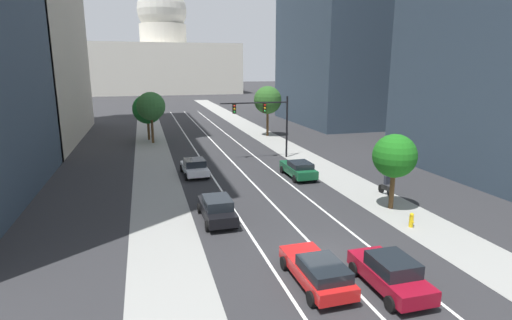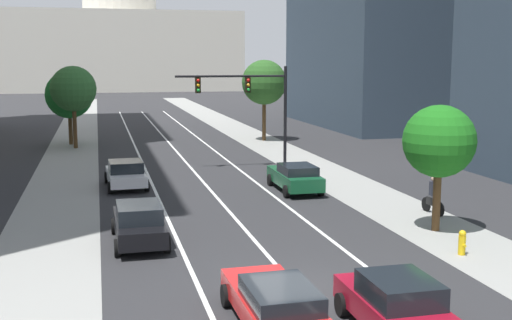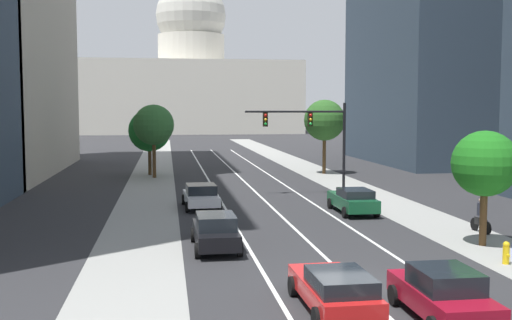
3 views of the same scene
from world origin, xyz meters
name	(u,v)px [view 3 (image 3 of 3)]	position (x,y,z in m)	size (l,w,h in m)	color
ground_plane	(233,170)	(0.00, 40.00, 0.00)	(400.00, 400.00, 0.00)	#2B2B2D
sidewalk_left	(152,177)	(-7.68, 35.00, 0.01)	(3.85, 130.00, 0.01)	gray
sidewalk_right	(322,175)	(7.68, 35.00, 0.01)	(3.85, 130.00, 0.01)	gray
lane_stripe_left	(215,191)	(-2.88, 25.00, 0.01)	(0.16, 90.00, 0.01)	white
lane_stripe_center	(254,190)	(0.00, 25.00, 0.01)	(0.16, 90.00, 0.01)	white
lane_stripe_right	(292,190)	(2.88, 25.00, 0.01)	(0.16, 90.00, 0.01)	white
office_tower_far_right	(468,26)	(27.30, 46.32, 15.27)	(22.13, 24.33, 30.48)	#334251
capitol_building	(192,82)	(0.00, 136.41, 12.48)	(51.68, 29.04, 38.76)	beige
car_green	(353,200)	(4.32, 14.41, 0.77)	(2.07, 4.80, 1.46)	#14512D
car_red	(335,289)	(-1.44, -2.50, 0.72)	(2.06, 4.66, 1.34)	red
car_black	(216,231)	(-4.32, 6.30, 0.80)	(2.00, 4.68, 1.56)	black
car_white	(201,196)	(-4.32, 17.56, 0.76)	(2.27, 4.56, 1.47)	silver
car_crimson	(443,294)	(1.44, -3.64, 0.79)	(1.99, 4.30, 1.55)	maroon
traffic_signal_mast	(313,130)	(3.82, 22.32, 4.56)	(7.16, 0.39, 6.47)	black
fire_hydrant	(506,253)	(6.74, 2.10, 0.46)	(0.26, 0.35, 0.91)	yellow
cyclist	(481,216)	(8.83, 7.98, 0.85)	(0.39, 1.70, 1.72)	black
street_tree_mid_left	(154,125)	(-7.46, 34.60, 4.62)	(3.53, 3.53, 6.41)	#51381E
street_tree_near_left	(149,131)	(-7.90, 37.04, 4.04)	(3.81, 3.81, 5.95)	#51381E
street_tree_mid_right	(324,120)	(8.10, 35.77, 4.96)	(3.79, 3.79, 6.87)	#51381E
street_tree_far_right	(485,164)	(7.50, 5.34, 3.64)	(2.91, 2.91, 5.13)	#51381E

